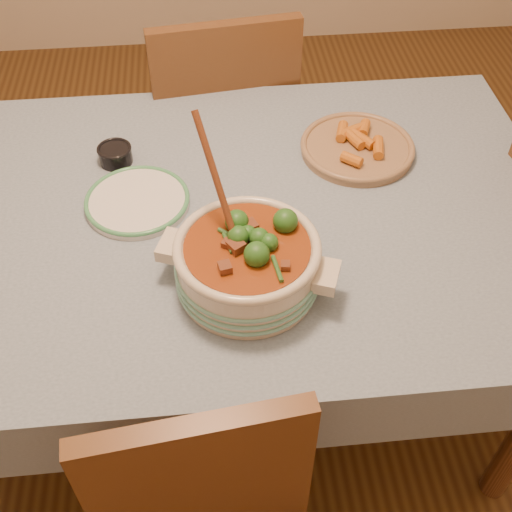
% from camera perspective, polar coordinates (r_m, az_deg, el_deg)
% --- Properties ---
extents(floor, '(4.50, 4.50, 0.00)m').
position_cam_1_polar(floor, '(2.14, -2.34, -11.03)').
color(floor, '#462B14').
rests_on(floor, ground).
extents(dining_table, '(1.68, 1.08, 0.76)m').
position_cam_1_polar(dining_table, '(1.62, -3.04, 1.61)').
color(dining_table, brown).
rests_on(dining_table, floor).
extents(stew_casserole, '(0.39, 0.38, 0.36)m').
position_cam_1_polar(stew_casserole, '(1.33, -0.80, -0.38)').
color(stew_casserole, beige).
rests_on(stew_casserole, dining_table).
extents(white_plate, '(0.30, 0.30, 0.02)m').
position_cam_1_polar(white_plate, '(1.59, -10.51, 4.84)').
color(white_plate, silver).
rests_on(white_plate, dining_table).
extents(condiment_bowl, '(0.10, 0.10, 0.05)m').
position_cam_1_polar(condiment_bowl, '(1.72, -12.42, 8.88)').
color(condiment_bowl, black).
rests_on(condiment_bowl, dining_table).
extents(fried_plate, '(0.38, 0.38, 0.05)m').
position_cam_1_polar(fried_plate, '(1.74, 9.01, 9.64)').
color(fried_plate, '#976F53').
rests_on(fried_plate, dining_table).
extents(chair_far, '(0.50, 0.50, 0.96)m').
position_cam_1_polar(chair_far, '(2.21, -3.00, 11.62)').
color(chair_far, brown).
rests_on(chair_far, floor).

